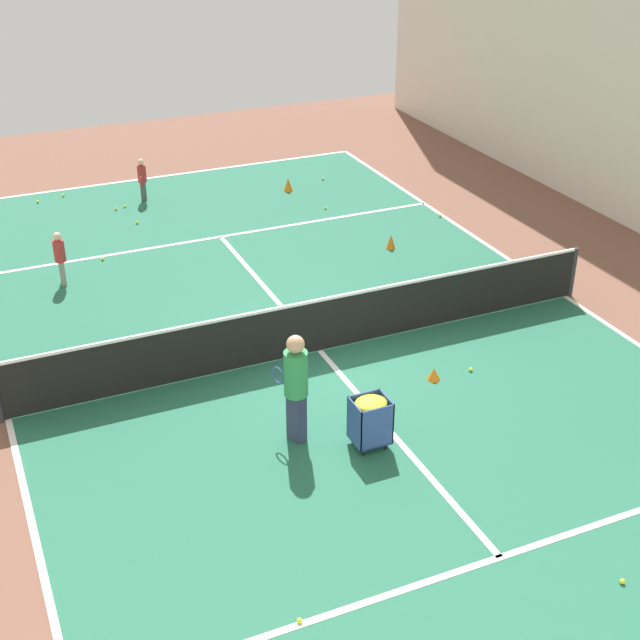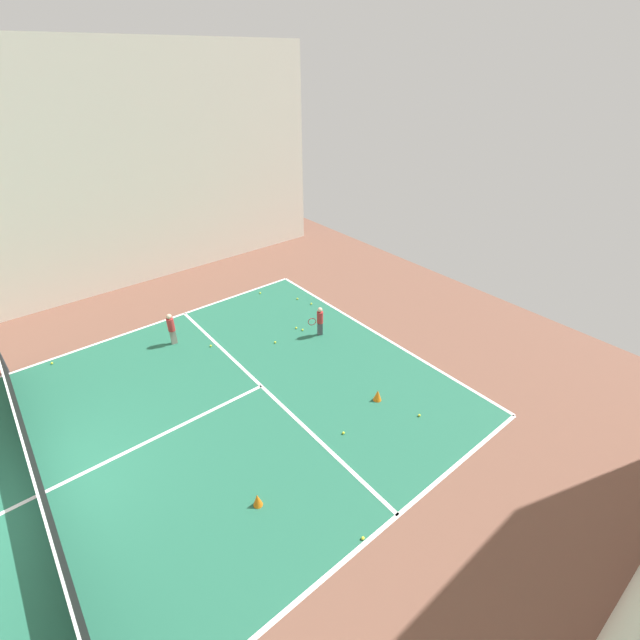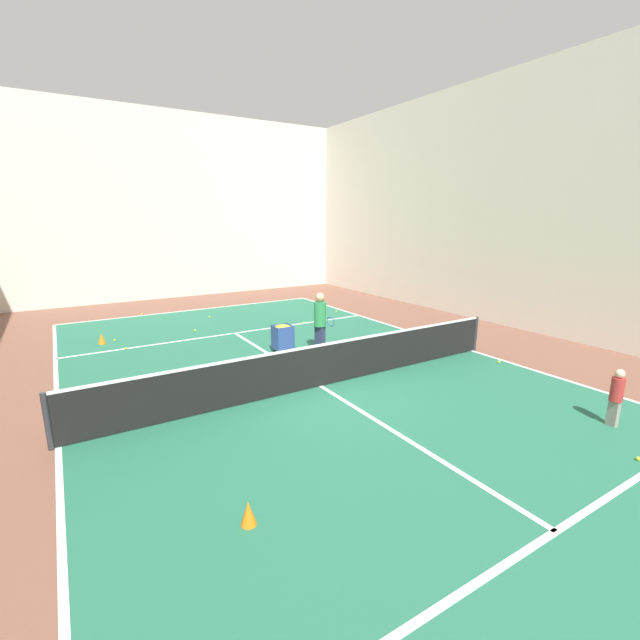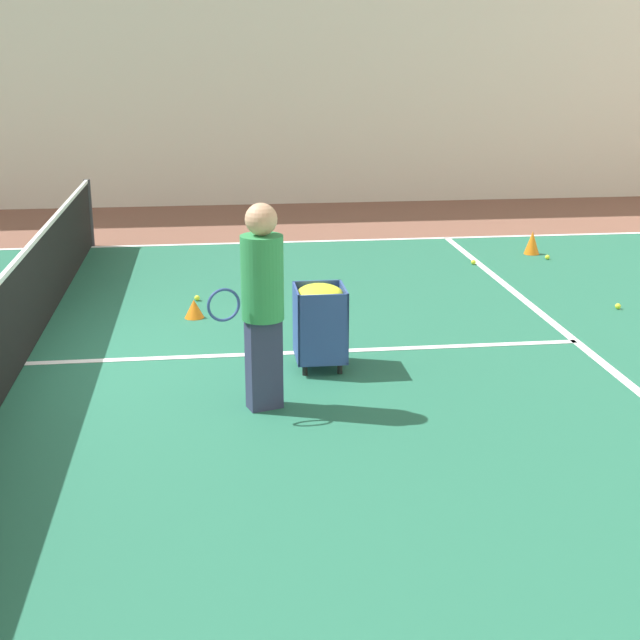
{
  "view_description": "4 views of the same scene",
  "coord_description": "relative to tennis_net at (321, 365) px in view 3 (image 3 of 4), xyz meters",
  "views": [
    {
      "loc": [
        5.49,
        12.53,
        7.97
      ],
      "look_at": [
        0.0,
        0.0,
        0.62
      ],
      "focal_mm": 50.0,
      "sensor_mm": 36.0,
      "label": 1
    },
    {
      "loc": [
        -8.54,
        -0.93,
        8.25
      ],
      "look_at": [
        1.03,
        -8.73,
        0.59
      ],
      "focal_mm": 24.0,
      "sensor_mm": 36.0,
      "label": 2
    },
    {
      "loc": [
        -4.97,
        -8.06,
        3.85
      ],
      "look_at": [
        1.38,
        2.28,
        0.98
      ],
      "focal_mm": 24.0,
      "sensor_mm": 36.0,
      "label": 3
    },
    {
      "loc": [
        8.54,
        1.89,
        3.01
      ],
      "look_at": [
        0.45,
        2.88,
        0.49
      ],
      "focal_mm": 50.0,
      "sensor_mm": 36.0,
      "label": 4
    }
  ],
  "objects": [
    {
      "name": "training_cone_0",
      "position": [
        -4.05,
        6.64,
        -0.36
      ],
      "size": [
        0.23,
        0.23,
        0.35
      ],
      "primitive_type": "cone",
      "color": "orange",
      "rests_on": "ground"
    },
    {
      "name": "training_cone_1",
      "position": [
        -3.26,
        -3.51,
        -0.37
      ],
      "size": [
        0.21,
        0.21,
        0.34
      ],
      "primitive_type": "cone",
      "color": "orange",
      "rests_on": "ground"
    },
    {
      "name": "tennis_ball_6",
      "position": [
        -0.01,
        8.51,
        -0.5
      ],
      "size": [
        0.07,
        0.07,
        0.07
      ],
      "primitive_type": "sphere",
      "color": "yellow",
      "rests_on": "ground"
    },
    {
      "name": "tennis_ball_16",
      "position": [
        -3.51,
        5.58,
        -0.5
      ],
      "size": [
        0.07,
        0.07,
        0.07
      ],
      "primitive_type": "sphere",
      "color": "yellow",
      "rests_on": "ground"
    },
    {
      "name": "line_sideline_left",
      "position": [
        -5.33,
        0.0,
        -0.53
      ],
      "size": [
        0.1,
        20.61,
        0.0
      ],
      "primitive_type": "cube",
      "color": "white",
      "rests_on": "ground"
    },
    {
      "name": "line_centre_service",
      "position": [
        0.0,
        0.0,
        -0.53
      ],
      "size": [
        0.1,
        11.34,
        0.0
      ],
      "primitive_type": "cube",
      "color": "white",
      "rests_on": "ground"
    },
    {
      "name": "line_baseline_far",
      "position": [
        0.0,
        10.31,
        -0.53
      ],
      "size": [
        10.67,
        0.1,
        0.0
      ],
      "primitive_type": "cube",
      "color": "white",
      "rests_on": "ground"
    },
    {
      "name": "tennis_ball_1",
      "position": [
        -3.68,
        6.74,
        -0.5
      ],
      "size": [
        0.07,
        0.07,
        0.07
      ],
      "primitive_type": "sphere",
      "color": "yellow",
      "rests_on": "ground"
    },
    {
      "name": "tennis_ball_17",
      "position": [
        -1.11,
        6.65,
        -0.5
      ],
      "size": [
        0.07,
        0.07,
        0.07
      ],
      "primitive_type": "sphere",
      "color": "yellow",
      "rests_on": "ground"
    },
    {
      "name": "tennis_ball_7",
      "position": [
        2.73,
        5.64,
        -0.5
      ],
      "size": [
        0.07,
        0.07,
        0.07
      ],
      "primitive_type": "sphere",
      "color": "yellow",
      "rests_on": "ground"
    },
    {
      "name": "tennis_ball_0",
      "position": [
        -2.23,
        10.47,
        -0.5
      ],
      "size": [
        0.07,
        0.07,
        0.07
      ],
      "primitive_type": "sphere",
      "color": "yellow",
      "rests_on": "ground"
    },
    {
      "name": "tennis_ball_3",
      "position": [
        4.89,
        6.68,
        -0.5
      ],
      "size": [
        0.07,
        0.07,
        0.07
      ],
      "primitive_type": "sphere",
      "color": "yellow",
      "rests_on": "ground"
    },
    {
      "name": "court_playing_area",
      "position": [
        0.0,
        0.0,
        -0.54
      ],
      "size": [
        10.67,
        20.61,
        0.0
      ],
      "color": "#23664C",
      "rests_on": "ground"
    },
    {
      "name": "child_midcourt",
      "position": [
        3.71,
        -4.6,
        0.12
      ],
      "size": [
        0.25,
        0.25,
        1.14
      ],
      "rotation": [
        0.0,
        0.0,
        1.47
      ],
      "color": "gray",
      "rests_on": "ground"
    },
    {
      "name": "tennis_ball_2",
      "position": [
        -2.08,
        1.67,
        -0.5
      ],
      "size": [
        0.07,
        0.07,
        0.07
      ],
      "primitive_type": "sphere",
      "color": "yellow",
      "rests_on": "ground"
    },
    {
      "name": "training_cone_2",
      "position": [
        -1.37,
        1.65,
        -0.43
      ],
      "size": [
        0.23,
        0.23,
        0.22
      ],
      "primitive_type": "cone",
      "color": "orange",
      "rests_on": "ground"
    },
    {
      "name": "hall_enclosure_right",
      "position": [
        9.02,
        0.0,
        3.89
      ],
      "size": [
        0.15,
        28.13,
        8.86
      ],
      "color": "silver",
      "rests_on": "ground"
    },
    {
      "name": "tennis_net",
      "position": [
        0.0,
        0.0,
        0.0
      ],
      "size": [
        10.97,
        0.1,
        1.04
      ],
      "color": "#2D2D33",
      "rests_on": "ground"
    },
    {
      "name": "line_sideline_right",
      "position": [
        5.33,
        0.0,
        -0.53
      ],
      "size": [
        0.1,
        20.61,
        0.0
      ],
      "primitive_type": "cube",
      "color": "white",
      "rests_on": "ground"
    },
    {
      "name": "hall_enclosure_far",
      "position": [
        0.0,
        13.99,
        3.89
      ],
      "size": [
        17.88,
        0.15,
        8.86
      ],
      "color": "silver",
      "rests_on": "ground"
    },
    {
      "name": "tennis_ball_4",
      "position": [
        2.75,
        -5.44,
        -0.5
      ],
      "size": [
        0.07,
        0.07,
        0.07
      ],
      "primitive_type": "sphere",
      "color": "yellow",
      "rests_on": "ground"
    },
    {
      "name": "line_service_near",
      "position": [
        0.0,
        -5.67,
        -0.53
      ],
      "size": [
        10.67,
        0.1,
        0.0
      ],
      "primitive_type": "cube",
      "color": "white",
      "rests_on": "ground"
    },
    {
      "name": "ground_plane",
      "position": [
        0.0,
        0.0,
        -0.54
      ],
      "size": [
        31.83,
        31.83,
        0.0
      ],
      "primitive_type": "plane",
      "color": "brown"
    },
    {
      "name": "coach_at_net",
      "position": [
        1.39,
        2.28,
        0.49
      ],
      "size": [
        0.45,
        0.69,
        1.79
      ],
      "rotation": [
        0.0,
        0.0,
        -1.27
      ],
      "color": "#2D3351",
      "rests_on": "ground"
    },
    {
      "name": "line_service_far",
      "position": [
        0.0,
        5.67,
        -0.53
      ],
      "size": [
        10.67,
        0.1,
        0.0
      ],
      "primitive_type": "cube",
      "color": "white",
      "rests_on": "ground"
    },
    {
      "name": "ball_cart",
      "position": [
        0.45,
        2.88,
        0.04
      ],
      "size": [
        0.54,
        0.48,
        0.83
      ],
      "color": "#2D478C",
      "rests_on": "ground"
    },
    {
      "name": "tennis_ball_12",
      "position": [
        5.04,
        -1.14,
        -0.5
      ],
      "size": [
        0.07,
        0.07,
        0.07
      ],
      "primitive_type": "sphere",
      "color": "yellow",
      "rests_on": "ground"
    }
  ]
}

